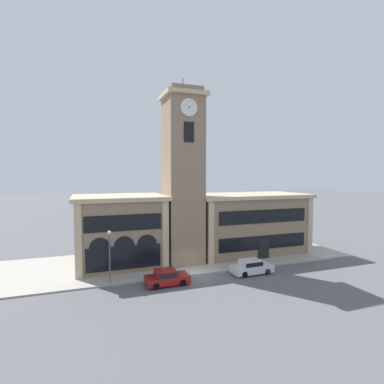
{
  "coord_description": "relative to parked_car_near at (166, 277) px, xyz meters",
  "views": [
    {
      "loc": [
        -10.92,
        -28.34,
        10.43
      ],
      "look_at": [
        0.37,
        2.75,
        8.5
      ],
      "focal_mm": 28.0,
      "sensor_mm": 36.0,
      "label": 1
    }
  ],
  "objects": [
    {
      "name": "ground_plane",
      "position": [
        3.72,
        1.43,
        -0.75
      ],
      "size": [
        300.0,
        300.0,
        0.0
      ],
      "primitive_type": "plane",
      "color": "#56565B"
    },
    {
      "name": "sidewalk_kerb",
      "position": [
        3.72,
        7.57,
        -0.67
      ],
      "size": [
        42.16,
        12.28,
        0.15
      ],
      "color": "#A39E93",
      "rests_on": "ground_plane"
    },
    {
      "name": "clock_tower",
      "position": [
        3.72,
        6.21,
        9.42
      ],
      "size": [
        4.78,
        4.78,
        21.43
      ],
      "color": "#897056",
      "rests_on": "ground_plane"
    },
    {
      "name": "town_hall_left_wing",
      "position": [
        -3.4,
        7.9,
        3.3
      ],
      "size": [
        10.25,
        8.23,
        8.04
      ],
      "color": "#897056",
      "rests_on": "ground_plane"
    },
    {
      "name": "town_hall_right_wing",
      "position": [
        13.43,
        7.91,
        3.21
      ],
      "size": [
        15.44,
        8.23,
        7.85
      ],
      "color": "#897056",
      "rests_on": "ground_plane"
    },
    {
      "name": "parked_car_near",
      "position": [
        0.0,
        0.0,
        0.0
      ],
      "size": [
        4.12,
        1.92,
        1.44
      ],
      "rotation": [
        0.0,
        0.0,
        0.01
      ],
      "color": "maroon",
      "rests_on": "ground_plane"
    },
    {
      "name": "parked_car_mid",
      "position": [
        9.2,
        -0.0,
        0.03
      ],
      "size": [
        4.39,
        1.86,
        1.5
      ],
      "rotation": [
        0.0,
        0.0,
        0.01
      ],
      "color": "silver",
      "rests_on": "ground_plane"
    },
    {
      "name": "street_lamp",
      "position": [
        -5.03,
        1.75,
        2.77
      ],
      "size": [
        0.36,
        0.36,
        5.04
      ],
      "color": "#4C4C51",
      "rests_on": "sidewalk_kerb"
    }
  ]
}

